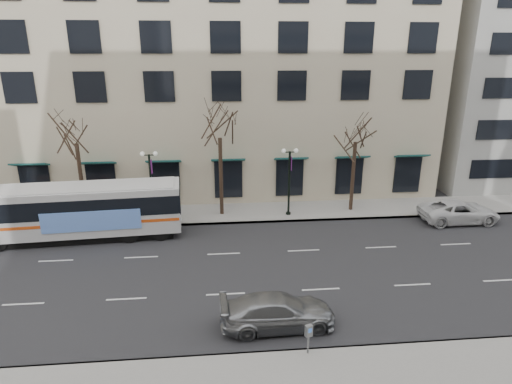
{
  "coord_description": "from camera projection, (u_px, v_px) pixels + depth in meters",
  "views": [
    {
      "loc": [
        -0.19,
        -21.58,
        11.94
      ],
      "look_at": [
        1.99,
        2.18,
        4.0
      ],
      "focal_mm": 30.0,
      "sensor_mm": 36.0,
      "label": 1
    }
  ],
  "objects": [
    {
      "name": "ground",
      "position": [
        225.0,
        272.0,
        24.17
      ],
      "size": [
        160.0,
        160.0,
        0.0
      ],
      "primitive_type": "plane",
      "color": "black",
      "rests_on": "ground"
    },
    {
      "name": "tree_far_right",
      "position": [
        356.0,
        129.0,
        31.33
      ],
      "size": [
        3.6,
        3.6,
        8.06
      ],
      "color": "black",
      "rests_on": "ground"
    },
    {
      "name": "building_hotel",
      "position": [
        195.0,
        49.0,
        40.05
      ],
      "size": [
        40.0,
        20.0,
        24.0
      ],
      "primitive_type": "cube",
      "color": "#C0AF93",
      "rests_on": "ground"
    },
    {
      "name": "white_pickup",
      "position": [
        459.0,
        211.0,
        31.08
      ],
      "size": [
        5.63,
        2.61,
        1.56
      ],
      "primitive_type": "imported",
      "rotation": [
        0.0,
        0.0,
        1.57
      ],
      "color": "silver",
      "rests_on": "ground"
    },
    {
      "name": "tree_far_mid",
      "position": [
        220.0,
        125.0,
        30.31
      ],
      "size": [
        3.6,
        3.6,
        8.55
      ],
      "color": "black",
      "rests_on": "ground"
    },
    {
      "name": "sidewalk_far",
      "position": [
        287.0,
        211.0,
        33.09
      ],
      "size": [
        80.0,
        4.0,
        0.15
      ],
      "primitive_type": "cube",
      "color": "gray",
      "rests_on": "ground"
    },
    {
      "name": "lamp_post_left",
      "position": [
        151.0,
        182.0,
        30.56
      ],
      "size": [
        1.22,
        0.45,
        5.21
      ],
      "color": "black",
      "rests_on": "ground"
    },
    {
      "name": "lamp_post_right",
      "position": [
        289.0,
        179.0,
        31.43
      ],
      "size": [
        1.22,
        0.45,
        5.21
      ],
      "color": "black",
      "rests_on": "ground"
    },
    {
      "name": "silver_car",
      "position": [
        278.0,
        311.0,
        19.24
      ],
      "size": [
        5.28,
        2.31,
        1.51
      ],
      "primitive_type": "imported",
      "rotation": [
        0.0,
        0.0,
        1.61
      ],
      "color": "#929599",
      "rests_on": "ground"
    },
    {
      "name": "tree_far_left",
      "position": [
        75.0,
        130.0,
        29.5
      ],
      "size": [
        3.6,
        3.6,
        8.34
      ],
      "color": "black",
      "rests_on": "ground"
    },
    {
      "name": "city_bus",
      "position": [
        79.0,
        210.0,
        28.02
      ],
      "size": [
        13.48,
        3.82,
        3.61
      ],
      "rotation": [
        0.0,
        0.0,
        0.07
      ],
      "color": "silver",
      "rests_on": "ground"
    },
    {
      "name": "pay_station",
      "position": [
        309.0,
        333.0,
        17.21
      ],
      "size": [
        0.33,
        0.27,
        1.32
      ],
      "rotation": [
        0.0,
        0.0,
        0.35
      ],
      "color": "gray",
      "rests_on": "sidewalk_near"
    }
  ]
}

